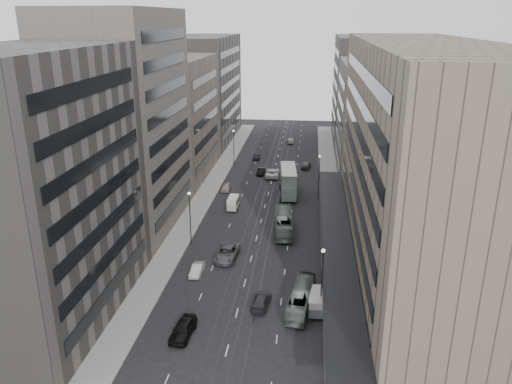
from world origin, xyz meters
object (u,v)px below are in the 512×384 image
at_px(double_decker, 288,181).
at_px(bus_far, 284,222).
at_px(sedan_1, 197,270).
at_px(pedestrian, 351,384).
at_px(panel_van, 233,202).
at_px(sedan_2, 227,253).
at_px(vw_microbus, 316,301).
at_px(sedan_0, 183,329).
at_px(bus_near, 301,298).

bearing_deg(double_decker, bus_far, -94.33).
xyz_separation_m(sedan_1, pedestrian, (19.02, -20.75, 0.51)).
distance_m(panel_van, sedan_2, 19.38).
height_order(bus_far, vw_microbus, bus_far).
relative_size(panel_van, sedan_0, 0.75).
bearing_deg(panel_van, sedan_0, -88.08).
height_order(panel_van, sedan_1, panel_van).
xyz_separation_m(vw_microbus, sedan_2, (-12.56, 12.20, -0.44)).
xyz_separation_m(bus_near, panel_van, (-12.94, 31.00, -0.04)).
relative_size(bus_near, double_decker, 0.93).
height_order(bus_far, pedestrian, bus_far).
bearing_deg(sedan_0, double_decker, 84.05).
xyz_separation_m(bus_near, sedan_1, (-14.08, 6.78, -0.66)).
xyz_separation_m(bus_far, sedan_2, (-7.49, -10.51, -0.69)).
bearing_deg(double_decker, vw_microbus, -87.34).
height_order(bus_near, sedan_1, bus_near).
relative_size(sedan_0, pedestrian, 2.46).
bearing_deg(bus_far, sedan_1, 51.00).
bearing_deg(panel_van, double_decker, 42.87).
height_order(bus_far, sedan_1, bus_far).
distance_m(double_decker, panel_van, 12.71).
xyz_separation_m(bus_far, pedestrian, (8.30, -36.22, -0.37)).
height_order(bus_near, vw_microbus, bus_near).
xyz_separation_m(bus_near, pedestrian, (4.94, -13.98, -0.15)).
height_order(panel_van, sedan_2, panel_van).
relative_size(sedan_0, sedan_1, 1.25).
bearing_deg(vw_microbus, bus_far, 100.21).
distance_m(bus_far, vw_microbus, 23.27).
xyz_separation_m(panel_van, sedan_2, (2.09, -19.26, -0.43)).
relative_size(panel_van, pedestrian, 1.83).
xyz_separation_m(bus_far, sedan_1, (-10.72, -15.47, -0.88)).
distance_m(bus_far, sedan_0, 30.56).
height_order(bus_near, panel_van, bus_near).
relative_size(bus_far, panel_van, 2.96).
bearing_deg(sedan_2, bus_near, -41.91).
xyz_separation_m(sedan_0, sedan_1, (-1.55, 13.68, -0.19)).
bearing_deg(sedan_1, vw_microbus, -23.66).
height_order(sedan_0, pedestrian, pedestrian).
distance_m(vw_microbus, pedestrian, 13.89).
relative_size(bus_far, sedan_1, 2.75).
bearing_deg(double_decker, bus_near, -89.73).
height_order(bus_near, sedan_0, bus_near).
relative_size(sedan_0, sedan_2, 0.82).
xyz_separation_m(vw_microbus, panel_van, (-14.65, 31.46, -0.01)).
relative_size(vw_microbus, pedestrian, 2.15).
height_order(sedan_0, sedan_1, sedan_0).
bearing_deg(bus_far, double_decker, -93.79).
bearing_deg(pedestrian, double_decker, -80.68).
bearing_deg(panel_van, bus_near, -66.04).
height_order(panel_van, sedan_0, panel_van).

